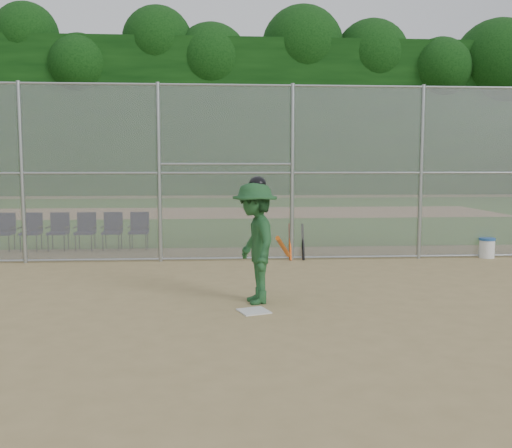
{
  "coord_description": "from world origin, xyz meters",
  "views": [
    {
      "loc": [
        -0.72,
        -7.92,
        2.2
      ],
      "look_at": [
        0.0,
        2.5,
        1.1
      ],
      "focal_mm": 40.0,
      "sensor_mm": 36.0,
      "label": 1
    }
  ],
  "objects": [
    {
      "name": "grass_strip",
      "position": [
        0.0,
        18.0,
        0.01
      ],
      "size": [
        100.0,
        100.0,
        0.0
      ],
      "primitive_type": "plane",
      "color": "#30631D",
      "rests_on": "ground"
    },
    {
      "name": "treeline",
      "position": [
        0.0,
        20.0,
        5.5
      ],
      "size": [
        81.0,
        60.0,
        11.0
      ],
      "color": "black",
      "rests_on": "ground"
    },
    {
      "name": "water_cooler",
      "position": [
        5.63,
        4.96,
        0.24
      ],
      "size": [
        0.37,
        0.37,
        0.47
      ],
      "color": "white",
      "rests_on": "ground"
    },
    {
      "name": "home_plate",
      "position": [
        -0.18,
        0.4,
        0.01
      ],
      "size": [
        0.53,
        0.53,
        0.02
      ],
      "primitive_type": "cube",
      "rotation": [
        0.0,
        0.0,
        0.34
      ],
      "color": "silver",
      "rests_on": "ground"
    },
    {
      "name": "backstop_fence",
      "position": [
        0.0,
        5.0,
        2.07
      ],
      "size": [
        16.09,
        0.09,
        4.0
      ],
      "color": "gray",
      "rests_on": "ground"
    },
    {
      "name": "batter_at_plate",
      "position": [
        -0.12,
        0.98,
        0.97
      ],
      "size": [
        1.01,
        1.46,
        2.01
      ],
      "color": "#1F4F28",
      "rests_on": "ground"
    },
    {
      "name": "chair_5",
      "position": [
        -2.73,
        6.81,
        0.48
      ],
      "size": [
        0.54,
        0.52,
        0.96
      ],
      "primitive_type": null,
      "color": "#100F38",
      "rests_on": "ground"
    },
    {
      "name": "chair_3",
      "position": [
        -4.09,
        6.81,
        0.48
      ],
      "size": [
        0.54,
        0.52,
        0.96
      ],
      "primitive_type": null,
      "color": "#100F38",
      "rests_on": "ground"
    },
    {
      "name": "dirt_patch_far",
      "position": [
        0.0,
        18.0,
        0.01
      ],
      "size": [
        24.0,
        24.0,
        0.0
      ],
      "primitive_type": "plane",
      "color": "tan",
      "rests_on": "ground"
    },
    {
      "name": "chair_1",
      "position": [
        -5.44,
        6.81,
        0.48
      ],
      "size": [
        0.54,
        0.52,
        0.96
      ],
      "primitive_type": null,
      "color": "#100F38",
      "rests_on": "ground"
    },
    {
      "name": "chair_0",
      "position": [
        -6.12,
        6.81,
        0.48
      ],
      "size": [
        0.54,
        0.52,
        0.96
      ],
      "primitive_type": null,
      "color": "#100F38",
      "rests_on": "ground"
    },
    {
      "name": "chair_2",
      "position": [
        -4.77,
        6.81,
        0.48
      ],
      "size": [
        0.54,
        0.52,
        0.96
      ],
      "primitive_type": null,
      "color": "#100F38",
      "rests_on": "ground"
    },
    {
      "name": "ground",
      "position": [
        0.0,
        0.0,
        0.0
      ],
      "size": [
        100.0,
        100.0,
        0.0
      ],
      "primitive_type": "plane",
      "color": "tan",
      "rests_on": "ground"
    },
    {
      "name": "spare_bats",
      "position": [
        1.11,
        5.01,
        0.41
      ],
      "size": [
        0.36,
        0.32,
        0.83
      ],
      "color": "#D84C14",
      "rests_on": "ground"
    },
    {
      "name": "chair_4",
      "position": [
        -3.41,
        6.81,
        0.48
      ],
      "size": [
        0.54,
        0.52,
        0.96
      ],
      "primitive_type": null,
      "color": "#100F38",
      "rests_on": "ground"
    }
  ]
}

